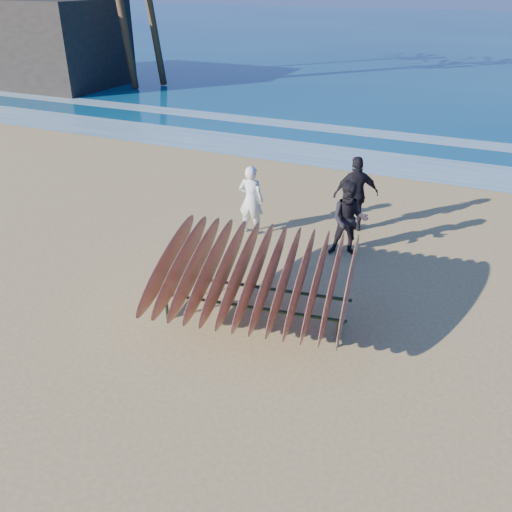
# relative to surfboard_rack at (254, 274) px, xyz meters

# --- Properties ---
(ground) EXTENTS (120.00, 120.00, 0.00)m
(ground) POSITION_rel_surfboard_rack_xyz_m (-0.24, -0.21, -0.94)
(ground) COLOR tan
(ground) RESTS_ON ground
(ocean) EXTENTS (160.00, 160.00, 0.00)m
(ocean) POSITION_rel_surfboard_rack_xyz_m (-0.24, 54.79, -0.93)
(ocean) COLOR navy
(ocean) RESTS_ON ground
(foam_near) EXTENTS (160.00, 160.00, 0.00)m
(foam_near) POSITION_rel_surfboard_rack_xyz_m (-0.24, 9.79, -0.93)
(foam_near) COLOR white
(foam_near) RESTS_ON ground
(foam_far) EXTENTS (160.00, 160.00, 0.00)m
(foam_far) POSITION_rel_surfboard_rack_xyz_m (-0.24, 13.29, -0.93)
(foam_far) COLOR white
(foam_far) RESTS_ON ground
(surfboard_rack) EXTENTS (3.54, 3.12, 1.54)m
(surfboard_rack) POSITION_rel_surfboard_rack_xyz_m (0.00, 0.00, 0.00)
(surfboard_rack) COLOR black
(surfboard_rack) RESTS_ON ground
(person_white) EXTENTS (0.60, 0.41, 1.60)m
(person_white) POSITION_rel_surfboard_rack_xyz_m (-1.60, 3.31, -0.13)
(person_white) COLOR white
(person_white) RESTS_ON ground
(person_dark_a) EXTENTS (0.92, 0.80, 1.62)m
(person_dark_a) POSITION_rel_surfboard_rack_xyz_m (0.74, 3.13, -0.13)
(person_dark_a) COLOR black
(person_dark_a) RESTS_ON ground
(person_dark_b) EXTENTS (1.11, 0.88, 1.77)m
(person_dark_b) POSITION_rel_surfboard_rack_xyz_m (0.52, 4.42, -0.05)
(person_dark_b) COLOR black
(person_dark_b) RESTS_ON ground
(building) EXTENTS (9.61, 5.34, 4.27)m
(building) POSITION_rel_surfboard_rack_xyz_m (-20.73, 16.27, 1.20)
(building) COLOR #2D2823
(building) RESTS_ON ground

